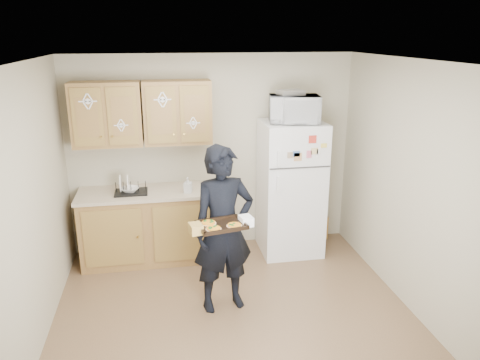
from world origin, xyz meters
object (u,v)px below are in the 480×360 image
at_px(person, 224,230).
at_px(baking_tray, 221,226).
at_px(refrigerator, 291,188).
at_px(dish_rack, 131,187).
at_px(microwave, 294,109).

xyz_separation_m(person, baking_tray, (-0.06, -0.29, 0.17)).
relative_size(refrigerator, baking_tray, 3.94).
relative_size(person, dish_rack, 4.47).
relative_size(refrigerator, person, 0.99).
distance_m(refrigerator, baking_tray, 1.83).
xyz_separation_m(refrigerator, dish_rack, (-1.97, 0.01, 0.13)).
bearing_deg(dish_rack, baking_tray, -58.98).
height_order(person, dish_rack, person).
height_order(refrigerator, microwave, microwave).
distance_m(person, baking_tray, 0.35).
distance_m(baking_tray, dish_rack, 1.72).
bearing_deg(baking_tray, microwave, 40.85).
xyz_separation_m(person, microwave, (1.02, 1.12, 1.00)).
xyz_separation_m(baking_tray, microwave, (1.08, 1.41, 0.83)).
relative_size(refrigerator, microwave, 2.90).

